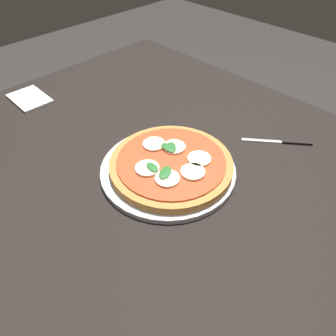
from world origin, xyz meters
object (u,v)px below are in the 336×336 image
Objects in this scene: dining_table at (195,213)px; napkin at (30,99)px; serving_tray at (168,169)px; pizza at (171,164)px; knife at (286,142)px.

napkin is at bearing -171.67° from dining_table.
serving_tray is (-0.08, -0.01, 0.10)m from dining_table.
pizza is at bearing 37.52° from serving_tray.
napkin is 0.92× the size of knife.
knife is (0.13, 0.28, -0.02)m from pizza.
pizza is (0.01, 0.00, 0.02)m from serving_tray.
pizza reaches higher than serving_tray.
serving_tray reaches higher than dining_table.
knife is at bearing 78.08° from dining_table.
napkin is (-0.51, -0.07, -0.00)m from serving_tray.
serving_tray is at bearing 7.95° from napkin.
pizza is (-0.07, -0.01, 0.12)m from dining_table.
knife is (0.06, 0.27, 0.10)m from dining_table.
serving_tray is 2.15× the size of knife.
serving_tray is 2.34× the size of napkin.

